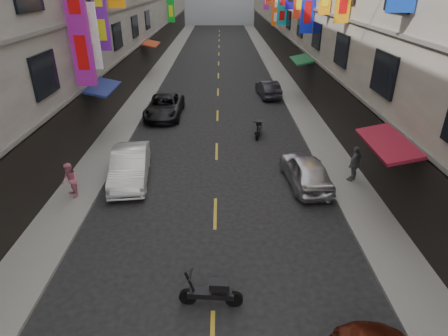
{
  "coord_description": "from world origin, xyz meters",
  "views": [
    {
      "loc": [
        0.24,
        5.59,
        8.21
      ],
      "look_at": [
        0.32,
        14.38,
        3.81
      ],
      "focal_mm": 30.0,
      "sensor_mm": 36.0,
      "label": 1
    }
  ],
  "objects_px": {
    "scooter_crossing": "(212,293)",
    "pedestrian_lfar": "(70,181)",
    "scooter_far_right": "(259,129)",
    "car_left_far": "(164,107)",
    "car_right_mid": "(306,170)",
    "pedestrian_rfar": "(355,164)",
    "car_left_mid": "(130,166)",
    "car_right_far": "(268,89)"
  },
  "relations": [
    {
      "from": "car_left_far",
      "to": "pedestrian_rfar",
      "type": "distance_m",
      "value": 13.52
    },
    {
      "from": "car_left_far",
      "to": "car_right_far",
      "type": "bearing_deg",
      "value": 33.48
    },
    {
      "from": "car_left_far",
      "to": "car_right_mid",
      "type": "bearing_deg",
      "value": -50.5
    },
    {
      "from": "scooter_far_right",
      "to": "pedestrian_lfar",
      "type": "relative_size",
      "value": 1.18
    },
    {
      "from": "scooter_crossing",
      "to": "car_right_far",
      "type": "relative_size",
      "value": 0.47
    },
    {
      "from": "car_right_mid",
      "to": "car_left_mid",
      "type": "bearing_deg",
      "value": -7.79
    },
    {
      "from": "scooter_crossing",
      "to": "car_left_far",
      "type": "height_order",
      "value": "car_left_far"
    },
    {
      "from": "car_left_far",
      "to": "car_right_far",
      "type": "xyz_separation_m",
      "value": [
        7.51,
        4.77,
        -0.05
      ]
    },
    {
      "from": "scooter_crossing",
      "to": "car_left_far",
      "type": "distance_m",
      "value": 16.89
    },
    {
      "from": "pedestrian_rfar",
      "to": "car_left_mid",
      "type": "bearing_deg",
      "value": -46.24
    },
    {
      "from": "car_right_mid",
      "to": "pedestrian_rfar",
      "type": "distance_m",
      "value": 2.2
    },
    {
      "from": "car_left_mid",
      "to": "car_left_far",
      "type": "height_order",
      "value": "car_left_mid"
    },
    {
      "from": "car_left_far",
      "to": "pedestrian_lfar",
      "type": "bearing_deg",
      "value": -101.64
    },
    {
      "from": "car_left_mid",
      "to": "car_right_far",
      "type": "relative_size",
      "value": 1.14
    },
    {
      "from": "pedestrian_lfar",
      "to": "car_right_far",
      "type": "bearing_deg",
      "value": 110.2
    },
    {
      "from": "car_left_mid",
      "to": "car_right_mid",
      "type": "distance_m",
      "value": 7.9
    },
    {
      "from": "scooter_crossing",
      "to": "pedestrian_lfar",
      "type": "height_order",
      "value": "pedestrian_lfar"
    },
    {
      "from": "car_right_mid",
      "to": "car_right_far",
      "type": "distance_m",
      "value": 14.28
    },
    {
      "from": "car_left_mid",
      "to": "pedestrian_lfar",
      "type": "height_order",
      "value": "pedestrian_lfar"
    },
    {
      "from": "scooter_far_right",
      "to": "car_left_far",
      "type": "bearing_deg",
      "value": -19.82
    },
    {
      "from": "scooter_crossing",
      "to": "car_left_mid",
      "type": "bearing_deg",
      "value": 31.93
    },
    {
      "from": "car_left_far",
      "to": "car_right_far",
      "type": "height_order",
      "value": "car_left_far"
    },
    {
      "from": "scooter_crossing",
      "to": "pedestrian_rfar",
      "type": "bearing_deg",
      "value": -36.56
    },
    {
      "from": "pedestrian_lfar",
      "to": "scooter_far_right",
      "type": "bearing_deg",
      "value": 93.09
    },
    {
      "from": "scooter_crossing",
      "to": "car_left_far",
      "type": "relative_size",
      "value": 0.37
    },
    {
      "from": "car_right_mid",
      "to": "car_right_far",
      "type": "xyz_separation_m",
      "value": [
        -0.04,
        14.28,
        -0.06
      ]
    },
    {
      "from": "car_left_mid",
      "to": "pedestrian_lfar",
      "type": "xyz_separation_m",
      "value": [
        -2.08,
        -1.65,
        0.15
      ]
    },
    {
      "from": "car_left_mid",
      "to": "pedestrian_rfar",
      "type": "bearing_deg",
      "value": -8.3
    },
    {
      "from": "scooter_far_right",
      "to": "car_left_far",
      "type": "relative_size",
      "value": 0.36
    },
    {
      "from": "car_left_mid",
      "to": "car_right_far",
      "type": "distance_m",
      "value": 15.92
    },
    {
      "from": "car_right_mid",
      "to": "scooter_crossing",
      "type": "bearing_deg",
      "value": 55.4
    },
    {
      "from": "car_right_mid",
      "to": "pedestrian_rfar",
      "type": "relative_size",
      "value": 2.44
    },
    {
      "from": "car_left_mid",
      "to": "pedestrian_rfar",
      "type": "height_order",
      "value": "pedestrian_rfar"
    },
    {
      "from": "car_left_far",
      "to": "scooter_crossing",
      "type": "bearing_deg",
      "value": -76.9
    },
    {
      "from": "car_left_mid",
      "to": "car_right_mid",
      "type": "height_order",
      "value": "car_left_mid"
    },
    {
      "from": "car_left_far",
      "to": "pedestrian_lfar",
      "type": "distance_m",
      "value": 11.01
    },
    {
      "from": "pedestrian_lfar",
      "to": "car_left_mid",
      "type": "bearing_deg",
      "value": 91.27
    },
    {
      "from": "car_left_mid",
      "to": "pedestrian_rfar",
      "type": "xyz_separation_m",
      "value": [
        10.07,
        -0.3,
        0.23
      ]
    },
    {
      "from": "scooter_far_right",
      "to": "car_right_mid",
      "type": "distance_m",
      "value": 6.11
    },
    {
      "from": "car_right_far",
      "to": "car_left_mid",
      "type": "bearing_deg",
      "value": 54.2
    },
    {
      "from": "car_left_far",
      "to": "car_right_mid",
      "type": "height_order",
      "value": "car_right_mid"
    },
    {
      "from": "scooter_crossing",
      "to": "pedestrian_lfar",
      "type": "xyz_separation_m",
      "value": [
        -5.94,
        5.78,
        0.44
      ]
    }
  ]
}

